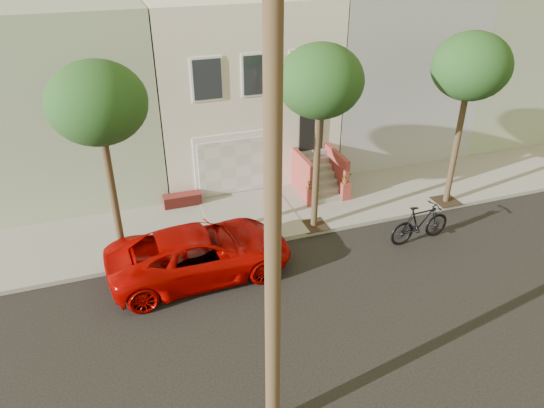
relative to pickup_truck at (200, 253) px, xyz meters
name	(u,v)px	position (x,y,z in m)	size (l,w,h in m)	color
ground	(335,304)	(3.29, -2.65, -0.77)	(90.00, 90.00, 0.00)	black
sidewalk	(273,212)	(3.29, 2.70, -0.70)	(40.00, 3.70, 0.15)	gray
house_row	(229,77)	(3.29, 8.54, 2.87)	(33.10, 11.70, 7.00)	beige
tree_left	(98,105)	(-2.21, 1.25, 4.48)	(2.70, 2.57, 6.30)	#2D2116
tree_mid	(320,82)	(4.29, 1.25, 4.48)	(2.70, 2.57, 6.30)	#2D2116
tree_right	(471,67)	(9.79, 1.25, 4.48)	(2.70, 2.57, 6.30)	#2D2116
pickup_truck	(200,253)	(0.00, 0.00, 0.00)	(2.56, 5.56, 1.54)	#AC0401
motorcycle	(420,223)	(7.36, -0.58, -0.08)	(0.65, 2.30, 1.38)	black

